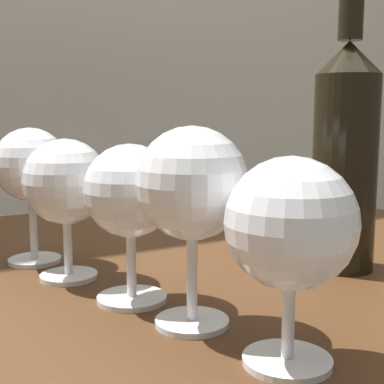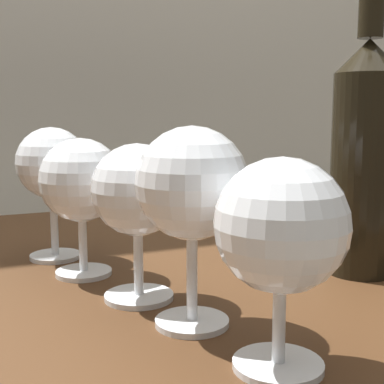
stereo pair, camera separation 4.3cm
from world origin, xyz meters
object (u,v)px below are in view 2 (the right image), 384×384
wine_glass_chardonnay (281,229)px  wine_glass_empty (52,166)px  wine_bottle (365,151)px  wine_glass_cabernet (82,184)px  wine_glass_white (192,187)px  wine_glass_amber (137,193)px

wine_glass_chardonnay → wine_glass_empty: size_ratio=0.93×
wine_glass_chardonnay → wine_bottle: size_ratio=0.43×
wine_glass_cabernet → wine_bottle: size_ratio=0.43×
wine_glass_white → wine_glass_empty: bearing=105.2°
wine_glass_cabernet → wine_glass_empty: size_ratio=0.94×
wine_glass_amber → wine_glass_chardonnay: bearing=-75.3°
wine_glass_cabernet → wine_glass_empty: bearing=101.4°
wine_glass_chardonnay → wine_bottle: 0.26m
wine_glass_chardonnay → wine_glass_amber: bearing=104.7°
wine_glass_cabernet → wine_glass_white: bearing=-72.9°
wine_glass_amber → wine_glass_empty: bearing=105.2°
wine_glass_amber → wine_glass_empty: wine_glass_empty is taller
wine_glass_white → wine_glass_amber: size_ratio=1.12×
wine_glass_chardonnay → wine_glass_empty: wine_glass_empty is taller
wine_bottle → wine_glass_cabernet: bearing=158.6°
wine_glass_white → wine_glass_amber: wine_glass_white is taller
wine_glass_chardonnay → wine_glass_amber: 0.18m
wine_glass_amber → wine_glass_cabernet: (-0.03, 0.09, -0.00)m
wine_glass_chardonnay → wine_glass_amber: size_ratio=1.00×
wine_glass_chardonnay → wine_glass_empty: 0.36m
wine_glass_amber → wine_bottle: (0.25, -0.02, 0.03)m
wine_glass_white → wine_bottle: bearing=15.0°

